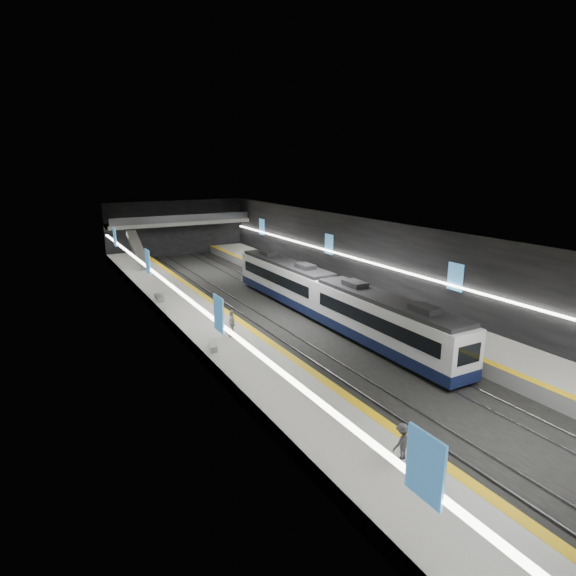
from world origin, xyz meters
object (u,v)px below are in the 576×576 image
bench_left_near (213,345)px  passenger_left_a (232,323)px  bench_left_far (159,298)px  train (328,297)px  escalator (138,250)px  passenger_right_a (391,303)px  bench_right_far (285,259)px  passenger_left_b (402,442)px

bench_left_near → passenger_left_a: 2.76m
bench_left_far → train: bearing=-37.6°
train → bench_left_far: train is taller
train → bench_left_near: (-11.68, -3.63, -0.98)m
train → escalator: 28.86m
escalator → bench_left_near: size_ratio=4.59×
passenger_right_a → passenger_left_a: (-13.95, 1.12, 0.15)m
escalator → passenger_right_a: escalator is taller
bench_left_near → bench_right_far: bench_right_far is taller
bench_left_near → passenger_left_b: passenger_left_b is taller
bench_left_far → passenger_left_a: 12.24m
passenger_left_b → bench_left_near: bearing=-89.3°
train → escalator: (-10.00, 27.06, 0.70)m
train → bench_left_near: bearing=-162.7°
bench_right_far → passenger_left_b: (-15.98, -39.84, 0.59)m
passenger_left_a → passenger_left_b: bearing=11.3°
bench_left_far → bench_right_far: bearing=31.6°
passenger_left_b → escalator: bearing=-97.5°
bench_left_near → bench_left_far: (-0.18, 13.67, 0.02)m
bench_left_near → passenger_right_a: bearing=19.0°
bench_left_near → bench_right_far: 30.36m
escalator → passenger_right_a: 33.41m
bench_left_far → passenger_right_a: (16.20, -13.13, 0.59)m
bench_left_near → passenger_right_a: 16.04m
train → passenger_right_a: bearing=-35.5°
passenger_left_b → bench_right_far: bearing=-120.5°
bench_left_near → bench_left_far: size_ratio=0.92×
passenger_left_a → passenger_left_b: (0.53, -17.49, -0.15)m
bench_right_far → passenger_left_b: 42.93m
train → bench_left_near: train is taller
escalator → passenger_left_a: bearing=-89.2°
bench_right_far → passenger_right_a: size_ratio=1.14×
bench_left_near → passenger_left_a: bearing=55.8°
passenger_right_a → escalator: bearing=1.1°
bench_right_far → passenger_right_a: bearing=-71.4°
bench_right_far → escalator: bearing=-176.7°
bench_right_far → passenger_left_b: size_ratio=1.14×
escalator → train: bearing=-69.7°
bench_left_near → bench_left_far: bench_left_far is taller
bench_left_far → passenger_left_a: bearing=-76.7°
bench_left_near → passenger_right_a: size_ratio=1.07×
bench_left_near → passenger_right_a: passenger_right_a is taller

